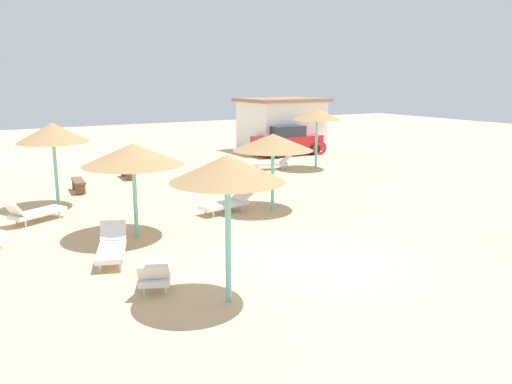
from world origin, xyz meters
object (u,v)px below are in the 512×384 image
at_px(bench_0, 78,183).
at_px(beach_cabana, 281,124).
at_px(parasol_4, 317,115).
at_px(parasol_7, 133,155).
at_px(lounger_4, 273,163).
at_px(bench_1, 128,171).
at_px(lounger_6, 156,271).
at_px(parasol_2, 273,142).
at_px(lounger_7, 112,247).
at_px(parasol_0, 53,133).
at_px(lounger_2, 227,203).
at_px(lounger_0, 34,212).
at_px(parked_car, 286,141).
at_px(parasol_6, 227,169).

height_order(bench_0, beach_cabana, beach_cabana).
relative_size(parasol_4, parasol_7, 1.05).
bearing_deg(lounger_4, bench_1, 168.70).
xyz_separation_m(lounger_4, bench_0, (-9.34, -0.49, 0.03)).
height_order(parasol_4, lounger_6, parasol_4).
relative_size(parasol_2, bench_0, 1.76).
xyz_separation_m(parasol_4, beach_cabana, (2.12, 6.37, -1.00)).
bearing_deg(parasol_4, beach_cabana, 71.61).
relative_size(lounger_4, lounger_7, 1.01).
height_order(parasol_0, lounger_4, parasol_0).
bearing_deg(lounger_4, beach_cabana, 53.28).
bearing_deg(beach_cabana, bench_1, -159.38).
xyz_separation_m(lounger_2, lounger_7, (-4.61, -2.71, 0.02)).
height_order(parasol_7, lounger_2, parasol_7).
distance_m(parasol_2, lounger_0, 7.88).
distance_m(lounger_6, beach_cabana, 21.72).
bearing_deg(lounger_2, beach_cabana, 50.00).
distance_m(lounger_7, bench_0, 8.54).
bearing_deg(beach_cabana, parasol_2, -124.38).
height_order(lounger_2, bench_0, lounger_2).
height_order(lounger_7, bench_0, lounger_7).
bearing_deg(bench_1, parked_car, 13.10).
relative_size(parasol_0, parasol_4, 1.00).
relative_size(parasol_4, beach_cabana, 0.61).
bearing_deg(lounger_6, lounger_2, 48.64).
xyz_separation_m(parasol_4, bench_1, (-8.75, 2.28, -2.27)).
distance_m(lounger_2, bench_1, 7.69).
xyz_separation_m(parasol_4, parasol_7, (-11.18, -6.46, -0.28)).
distance_m(parasol_6, parked_car, 20.57).
height_order(parasol_0, parked_car, parasol_0).
height_order(parasol_2, lounger_6, parasol_2).
height_order(parasol_4, lounger_4, parasol_4).
height_order(lounger_0, lounger_2, lounger_0).
relative_size(parasol_2, lounger_2, 1.35).
xyz_separation_m(parasol_6, lounger_4, (9.04, 12.64, -2.39)).
height_order(parasol_6, lounger_4, parasol_6).
distance_m(lounger_0, beach_cabana, 18.43).
bearing_deg(lounger_7, lounger_6, -79.83).
distance_m(lounger_7, bench_1, 10.92).
height_order(parasol_7, parked_car, parasol_7).
xyz_separation_m(parasol_7, lounger_4, (9.23, 7.38, -2.02)).
bearing_deg(lounger_7, bench_1, 70.97).
bearing_deg(parasol_0, bench_0, 62.16).
relative_size(parasol_6, lounger_4, 1.50).
bearing_deg(lounger_6, parasol_0, 93.46).
xyz_separation_m(parasol_7, beach_cabana, (13.29, 12.83, -0.72)).
xyz_separation_m(lounger_0, lounger_6, (1.51, -6.73, -0.00)).
distance_m(parasol_6, lounger_7, 4.57).
height_order(lounger_6, lounger_7, lounger_7).
bearing_deg(parked_car, parasol_7, -138.47).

